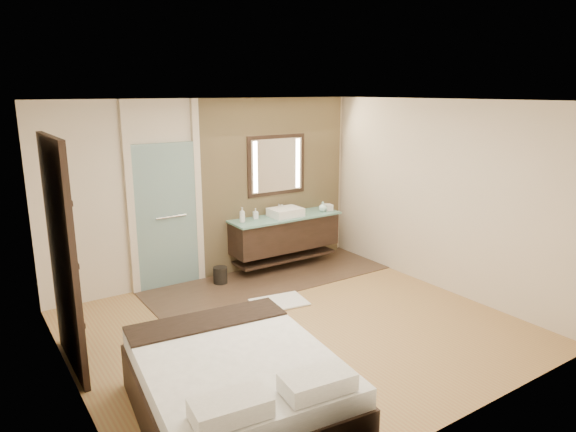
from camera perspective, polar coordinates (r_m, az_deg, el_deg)
floor at (r=6.37m, az=0.94°, el=-12.37°), size 5.00×5.00×0.00m
tile_strip at (r=7.90m, az=-2.11°, el=-6.99°), size 3.80×1.30×0.01m
stone_wall at (r=8.30m, az=-1.46°, el=3.67°), size 2.60×0.08×2.70m
vanity at (r=8.23m, az=-0.34°, el=-1.91°), size 1.85×0.55×0.88m
mirror_unit at (r=8.21m, az=-1.28°, el=5.68°), size 1.06×0.04×0.96m
frosted_door at (r=7.53m, az=-13.41°, el=0.64°), size 1.10×0.12×2.70m
shoji_partition at (r=5.59m, az=-23.75°, el=-4.03°), size 0.06×1.20×2.40m
bed at (r=4.70m, az=-5.75°, el=-18.34°), size 1.79×2.14×0.76m
bath_mat at (r=7.05m, az=-0.99°, el=-9.54°), size 0.79×0.61×0.02m
waste_bin at (r=7.75m, az=-7.53°, el=-6.56°), size 0.24×0.24×0.26m
tissue_box at (r=8.55m, az=4.50°, el=0.96°), size 0.13×0.13×0.10m
soap_bottle_a at (r=7.77m, az=-5.12°, el=0.13°), size 0.10×0.10×0.23m
soap_bottle_b at (r=7.97m, az=-3.63°, el=0.27°), size 0.09×0.09×0.17m
soap_bottle_c at (r=8.47m, az=3.89°, el=1.06°), size 0.13×0.13×0.16m
cup at (r=8.61m, az=4.24°, el=1.04°), size 0.16×0.16×0.10m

